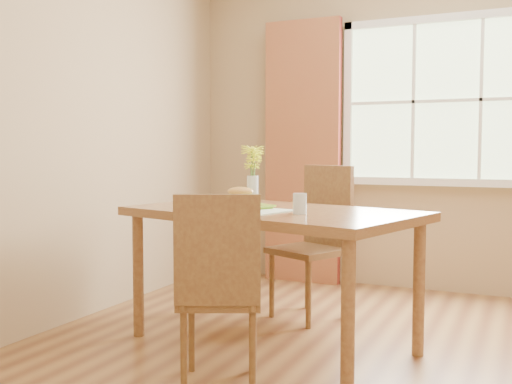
{
  "coord_description": "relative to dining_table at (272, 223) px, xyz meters",
  "views": [
    {
      "loc": [
        0.61,
        -2.98,
        1.12
      ],
      "look_at": [
        -0.8,
        0.07,
        0.88
      ],
      "focal_mm": 42.0,
      "sensor_mm": 36.0,
      "label": 1
    }
  ],
  "objects": [
    {
      "name": "chair_near",
      "position": [
        0.03,
        -0.69,
        -0.2
      ],
      "size": [
        0.51,
        0.51,
        0.93
      ],
      "rotation": [
        0.0,
        0.0,
        0.42
      ],
      "color": "brown",
      "rests_on": "room"
    },
    {
      "name": "flower_vase",
      "position": [
        -0.23,
        0.24,
        0.31
      ],
      "size": [
        0.15,
        0.15,
        0.37
      ],
      "color": "silver",
      "rests_on": "dining_table"
    },
    {
      "name": "window",
      "position": [
        0.72,
        1.75,
        0.8
      ],
      "size": [
        1.62,
        0.06,
        1.32
      ],
      "color": "beige",
      "rests_on": "room"
    },
    {
      "name": "croissant_sandwich",
      "position": [
        -0.14,
        -0.11,
        0.15
      ],
      "size": [
        0.17,
        0.13,
        0.11
      ],
      "rotation": [
        0.0,
        0.0,
        0.19
      ],
      "color": "#E1B64C",
      "rests_on": "plate"
    },
    {
      "name": "chair_far",
      "position": [
        0.04,
        0.7,
        -0.15
      ],
      "size": [
        0.56,
        0.56,
        1.02
      ],
      "rotation": [
        0.0,
        0.0,
        -0.43
      ],
      "color": "brown",
      "rests_on": "room"
    },
    {
      "name": "curtain_left",
      "position": [
        -0.43,
        1.66,
        0.4
      ],
      "size": [
        0.65,
        0.08,
        2.2
      ],
      "primitive_type": "cube",
      "color": "maroon",
      "rests_on": "room"
    },
    {
      "name": "water_glass",
      "position": [
        0.23,
        -0.17,
        0.13
      ],
      "size": [
        0.07,
        0.07,
        0.11
      ],
      "color": "silver",
      "rests_on": "dining_table"
    },
    {
      "name": "plate",
      "position": [
        -0.12,
        -0.05,
        0.09
      ],
      "size": [
        0.32,
        0.32,
        0.01
      ],
      "primitive_type": "cube",
      "rotation": [
        0.0,
        0.0,
        -0.56
      ],
      "color": "#9EDE37",
      "rests_on": "placemat"
    },
    {
      "name": "dining_table",
      "position": [
        0.0,
        0.0,
        0.0
      ],
      "size": [
        1.79,
        1.29,
        0.79
      ],
      "rotation": [
        0.0,
        0.0,
        -0.26
      ],
      "color": "olive",
      "rests_on": "room"
    },
    {
      "name": "room",
      "position": [
        0.72,
        -0.12,
        0.65
      ],
      "size": [
        4.24,
        3.84,
        2.74
      ],
      "color": "olive",
      "rests_on": "ground"
    },
    {
      "name": "placemat",
      "position": [
        -0.1,
        -0.13,
        0.08
      ],
      "size": [
        0.52,
        0.43,
        0.01
      ],
      "primitive_type": "cube",
      "rotation": [
        0.0,
        0.0,
        -0.24
      ],
      "color": "beige",
      "rests_on": "dining_table"
    }
  ]
}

